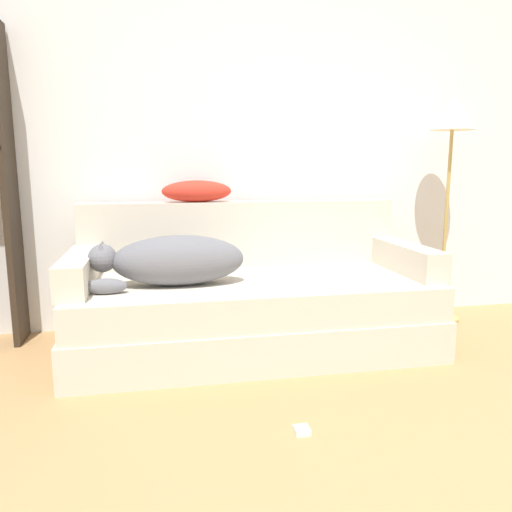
# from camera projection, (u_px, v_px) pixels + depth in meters

# --- Properties ---
(wall_back) EXTENTS (7.86, 0.06, 2.70)m
(wall_back) POSITION_uv_depth(u_px,v_px,m) (269.00, 124.00, 3.36)
(wall_back) COLOR white
(wall_back) RESTS_ON ground_plane
(couch) EXTENTS (2.08, 0.94, 0.43)m
(couch) POSITION_uv_depth(u_px,v_px,m) (253.00, 314.00, 2.95)
(couch) COLOR beige
(couch) RESTS_ON ground_plane
(couch_backrest) EXTENTS (2.04, 0.15, 0.42)m
(couch_backrest) POSITION_uv_depth(u_px,v_px,m) (241.00, 234.00, 3.26)
(couch_backrest) COLOR beige
(couch_backrest) RESTS_ON couch
(couch_arm_left) EXTENTS (0.15, 0.75, 0.17)m
(couch_arm_left) POSITION_uv_depth(u_px,v_px,m) (79.00, 271.00, 2.70)
(couch_arm_left) COLOR beige
(couch_arm_left) RESTS_ON couch
(couch_arm_right) EXTENTS (0.15, 0.75, 0.17)m
(couch_arm_right) POSITION_uv_depth(u_px,v_px,m) (406.00, 258.00, 3.08)
(couch_arm_right) COLOR beige
(couch_arm_right) RESTS_ON couch
(dog) EXTENTS (0.85, 0.32, 0.28)m
(dog) POSITION_uv_depth(u_px,v_px,m) (173.00, 261.00, 2.72)
(dog) COLOR slate
(dog) RESTS_ON couch
(laptop) EXTENTS (0.35, 0.25, 0.02)m
(laptop) POSITION_uv_depth(u_px,v_px,m) (283.00, 278.00, 2.89)
(laptop) COLOR silver
(laptop) RESTS_ON couch
(throw_pillow) EXTENTS (0.44, 0.16, 0.14)m
(throw_pillow) POSITION_uv_depth(u_px,v_px,m) (197.00, 191.00, 3.14)
(throw_pillow) COLOR red
(throw_pillow) RESTS_ON couch_backrest
(floor_lamp) EXTENTS (0.29, 0.29, 1.52)m
(floor_lamp) POSITION_uv_depth(u_px,v_px,m) (452.00, 135.00, 3.30)
(floor_lamp) COLOR tan
(floor_lamp) RESTS_ON ground_plane
(power_adapter) EXTENTS (0.06, 0.06, 0.03)m
(power_adapter) POSITION_uv_depth(u_px,v_px,m) (302.00, 430.00, 2.03)
(power_adapter) COLOR white
(power_adapter) RESTS_ON ground_plane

